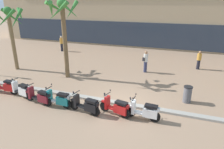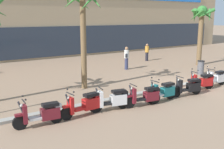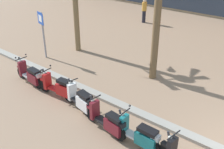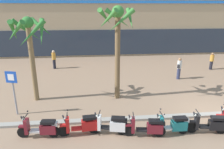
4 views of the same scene
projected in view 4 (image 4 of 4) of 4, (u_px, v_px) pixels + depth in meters
The scene contains 14 objects.
ground_plane at pixel (217, 115), 10.95m from camera, with size 200.00×200.00×0.00m, color #93755B.
curb_strip at pixel (218, 114), 10.89m from camera, with size 60.00×0.36×0.12m, color gray.
scooter_maroon_mid_rear at pixel (42, 128), 8.96m from camera, with size 1.83×0.56×1.17m.
scooter_red_second_in_line at pixel (83, 125), 9.17m from camera, with size 1.85×0.56×1.17m.
scooter_white_mid_front at pixel (112, 125), 9.18m from camera, with size 1.72×0.66×1.04m.
scooter_maroon_last_in_row at pixel (148, 127), 9.03m from camera, with size 1.86×0.60×1.04m.
scooter_teal_far_back at pixel (173, 125), 9.20m from camera, with size 1.75×0.56×1.17m.
scooter_black_tail_end at pixel (210, 124), 9.27m from camera, with size 1.81×0.63×1.04m.
crossing_sign at pixel (13, 88), 10.54m from camera, with size 0.59×0.18×2.40m.
palm_tree_mid_walkway at pixel (117, 31), 11.74m from camera, with size 2.04×2.27×5.51m.
palm_tree_far_corner at pixel (30, 38), 11.59m from camera, with size 2.57×2.58×4.94m.
pedestrian_window_shopping at pixel (54, 59), 18.84m from camera, with size 0.34×0.34×1.70m.
pedestrian_by_palm_tree at pixel (212, 61), 18.61m from camera, with size 0.34×0.34×1.54m.
pedestrian_strolling_near_curb at pixel (179, 68), 16.11m from camera, with size 0.41×0.44×1.71m.
Camera 4 is at (-6.48, -9.13, 5.45)m, focal length 33.31 mm.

